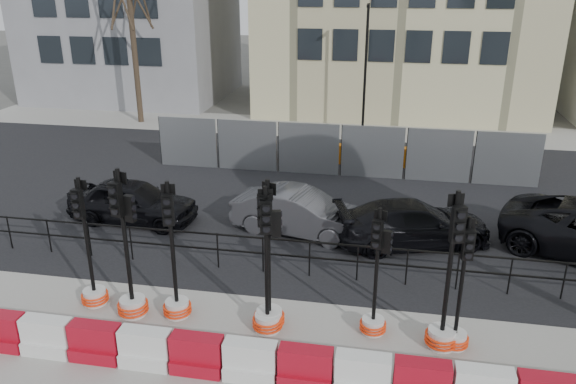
% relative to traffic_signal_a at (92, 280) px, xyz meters
% --- Properties ---
extents(ground, '(120.00, 120.00, 0.00)m').
position_rel_traffic_signal_a_xyz_m(ground, '(4.71, 0.98, -0.65)').
color(ground, '#51514C').
rests_on(ground, ground).
extents(road, '(40.00, 14.00, 0.03)m').
position_rel_traffic_signal_a_xyz_m(road, '(4.71, 7.98, -0.63)').
color(road, black).
rests_on(road, ground).
extents(sidewalk_far, '(40.00, 4.00, 0.02)m').
position_rel_traffic_signal_a_xyz_m(sidewalk_far, '(4.71, 16.98, -0.64)').
color(sidewalk_far, gray).
rests_on(sidewalk_far, ground).
extents(kerb_railing, '(18.00, 0.04, 1.00)m').
position_rel_traffic_signal_a_xyz_m(kerb_railing, '(4.71, 2.18, 0.04)').
color(kerb_railing, black).
rests_on(kerb_railing, ground).
extents(heras_fencing, '(14.33, 1.72, 2.00)m').
position_rel_traffic_signal_a_xyz_m(heras_fencing, '(4.23, 10.70, 0.06)').
color(heras_fencing, gray).
rests_on(heras_fencing, ground).
extents(lamp_post_far, '(0.12, 0.56, 6.00)m').
position_rel_traffic_signal_a_xyz_m(lamp_post_far, '(5.21, 15.96, 2.57)').
color(lamp_post_far, black).
rests_on(lamp_post_far, ground).
extents(barrier_row, '(16.75, 0.50, 0.80)m').
position_rel_traffic_signal_a_xyz_m(barrier_row, '(4.71, -1.82, -0.28)').
color(barrier_row, '#B60E27').
rests_on(barrier_row, ground).
extents(traffic_signal_a, '(0.62, 0.62, 3.15)m').
position_rel_traffic_signal_a_xyz_m(traffic_signal_a, '(0.00, 0.00, 0.00)').
color(traffic_signal_a, silver).
rests_on(traffic_signal_a, ground).
extents(traffic_signal_b, '(0.69, 0.69, 3.49)m').
position_rel_traffic_signal_a_xyz_m(traffic_signal_b, '(1.08, -0.26, 0.18)').
color(traffic_signal_b, silver).
rests_on(traffic_signal_b, ground).
extents(traffic_signal_c, '(0.64, 0.64, 3.23)m').
position_rel_traffic_signal_a_xyz_m(traffic_signal_c, '(2.06, -0.11, 0.02)').
color(traffic_signal_c, silver).
rests_on(traffic_signal_c, ground).
extents(traffic_signal_d, '(0.66, 0.66, 3.33)m').
position_rel_traffic_signal_a_xyz_m(traffic_signal_d, '(4.18, -0.27, 0.14)').
color(traffic_signal_d, silver).
rests_on(traffic_signal_d, ground).
extents(traffic_signal_e, '(0.67, 0.67, 3.42)m').
position_rel_traffic_signal_a_xyz_m(traffic_signal_e, '(4.17, -0.13, 0.06)').
color(traffic_signal_e, silver).
rests_on(traffic_signal_e, ground).
extents(traffic_signal_f, '(0.57, 0.57, 2.91)m').
position_rel_traffic_signal_a_xyz_m(traffic_signal_f, '(6.41, 0.05, 0.04)').
color(traffic_signal_f, silver).
rests_on(traffic_signal_f, ground).
extents(traffic_signal_g, '(0.68, 0.68, 3.46)m').
position_rel_traffic_signal_a_xyz_m(traffic_signal_g, '(7.81, -0.18, 0.06)').
color(traffic_signal_g, silver).
rests_on(traffic_signal_g, ground).
extents(traffic_signal_h, '(0.58, 0.58, 2.94)m').
position_rel_traffic_signal_a_xyz_m(traffic_signal_h, '(8.07, -0.14, -0.04)').
color(traffic_signal_h, silver).
rests_on(traffic_signal_h, ground).
extents(car_a, '(2.06, 4.14, 1.34)m').
position_rel_traffic_signal_a_xyz_m(car_a, '(-1.14, 4.59, 0.02)').
color(car_a, black).
rests_on(car_a, ground).
extents(car_b, '(3.11, 4.62, 1.33)m').
position_rel_traffic_signal_a_xyz_m(car_b, '(4.06, 4.69, 0.01)').
color(car_b, '#424347').
rests_on(car_b, ground).
extents(car_c, '(4.42, 5.46, 1.27)m').
position_rel_traffic_signal_a_xyz_m(car_c, '(7.31, 4.56, -0.01)').
color(car_c, black).
rests_on(car_c, ground).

